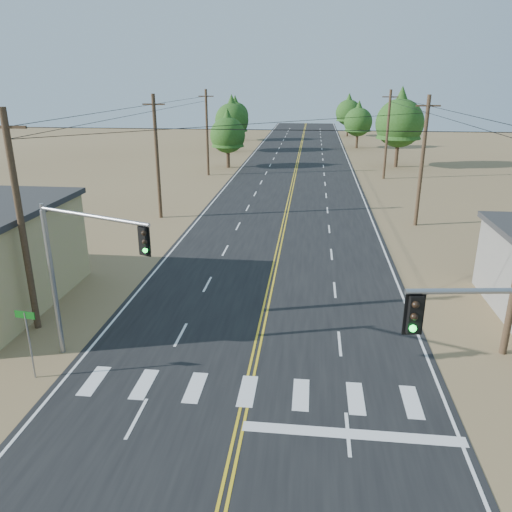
# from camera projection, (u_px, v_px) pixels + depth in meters

# --- Properties ---
(road) EXTENTS (15.00, 200.00, 0.02)m
(road) POSITION_uv_depth(u_px,v_px,m) (283.00, 228.00, 39.29)
(road) COLOR black
(road) RESTS_ON ground
(utility_pole_left_near) EXTENTS (1.80, 0.30, 10.00)m
(utility_pole_left_near) POSITION_uv_depth(u_px,v_px,m) (21.00, 223.00, 21.84)
(utility_pole_left_near) COLOR #4C3826
(utility_pole_left_near) RESTS_ON ground
(utility_pole_left_mid) EXTENTS (1.80, 0.30, 10.00)m
(utility_pole_left_mid) POSITION_uv_depth(u_px,v_px,m) (157.00, 157.00, 40.57)
(utility_pole_left_mid) COLOR #4C3826
(utility_pole_left_mid) RESTS_ON ground
(utility_pole_left_far) EXTENTS (1.80, 0.30, 10.00)m
(utility_pole_left_far) POSITION_uv_depth(u_px,v_px,m) (207.00, 132.00, 59.30)
(utility_pole_left_far) COLOR #4C3826
(utility_pole_left_far) RESTS_ON ground
(utility_pole_right_mid) EXTENTS (1.80, 0.30, 10.00)m
(utility_pole_right_mid) POSITION_uv_depth(u_px,v_px,m) (422.00, 161.00, 38.35)
(utility_pole_right_mid) COLOR #4C3826
(utility_pole_right_mid) RESTS_ON ground
(utility_pole_right_far) EXTENTS (1.80, 0.30, 10.00)m
(utility_pole_right_far) POSITION_uv_depth(u_px,v_px,m) (387.00, 134.00, 57.08)
(utility_pole_right_far) COLOR #4C3826
(utility_pole_right_far) RESTS_ON ground
(signal_mast_left) EXTENTS (5.03, 2.15, 6.52)m
(signal_mast_left) POSITION_uv_depth(u_px,v_px,m) (77.00, 261.00, 19.29)
(signal_mast_left) COLOR gray
(signal_mast_left) RESTS_ON ground
(street_sign) EXTENTS (0.85, 0.14, 2.86)m
(street_sign) POSITION_uv_depth(u_px,v_px,m) (28.00, 334.00, 18.94)
(street_sign) COLOR gray
(street_sign) RESTS_ON ground
(tree_left_near) EXTENTS (4.58, 4.58, 7.64)m
(tree_left_near) POSITION_uv_depth(u_px,v_px,m) (228.00, 131.00, 64.69)
(tree_left_near) COLOR #3F2D1E
(tree_left_near) RESTS_ON ground
(tree_left_mid) EXTENTS (5.35, 5.35, 8.92)m
(tree_left_mid) POSITION_uv_depth(u_px,v_px,m) (232.00, 117.00, 79.18)
(tree_left_mid) COLOR #3F2D1E
(tree_left_mid) RESTS_ON ground
(tree_left_far) EXTENTS (5.00, 5.00, 8.34)m
(tree_left_far) POSITION_uv_depth(u_px,v_px,m) (235.00, 113.00, 93.77)
(tree_left_far) COLOR #3F2D1E
(tree_left_far) RESTS_ON ground
(tree_right_near) EXTENTS (6.19, 6.19, 10.32)m
(tree_right_near) POSITION_uv_depth(u_px,v_px,m) (400.00, 118.00, 64.58)
(tree_right_near) COLOR #3F2D1E
(tree_right_near) RESTS_ON ground
(tree_right_mid) EXTENTS (4.71, 4.71, 7.84)m
(tree_right_mid) POSITION_uv_depth(u_px,v_px,m) (358.00, 119.00, 83.37)
(tree_right_mid) COLOR #3F2D1E
(tree_right_mid) RESTS_ON ground
(tree_right_far) EXTENTS (5.12, 5.12, 8.54)m
(tree_right_far) POSITION_uv_depth(u_px,v_px,m) (349.00, 110.00, 100.93)
(tree_right_far) COLOR #3F2D1E
(tree_right_far) RESTS_ON ground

